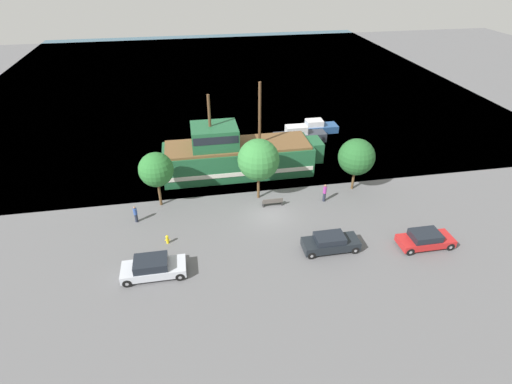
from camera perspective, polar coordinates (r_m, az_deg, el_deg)
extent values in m
plane|color=#5B5B5E|center=(36.09, 1.85, -3.15)|extent=(160.00, 160.00, 0.00)
plane|color=#33566B|center=(75.98, -5.17, 16.04)|extent=(80.00, 80.00, 0.00)
cube|color=#1E5633|center=(41.95, -2.60, 4.67)|extent=(15.32, 4.67, 3.05)
cube|color=silver|center=(42.16, -2.59, 4.12)|extent=(15.01, 4.75, 0.45)
cube|color=#1E5633|center=(43.45, 8.29, 6.05)|extent=(1.40, 2.57, 2.14)
cube|color=brown|center=(41.22, -2.66, 6.71)|extent=(14.70, 4.29, 0.25)
cube|color=#1E5633|center=(40.52, -5.95, 7.96)|extent=(4.60, 3.73, 2.14)
cube|color=black|center=(40.39, -5.97, 8.38)|extent=(4.37, 3.79, 0.77)
cylinder|color=#4C331E|center=(40.27, 0.53, 11.17)|extent=(0.28, 0.28, 6.29)
cylinder|color=#4C331E|center=(39.88, -6.63, 10.02)|extent=(0.28, 0.28, 5.35)
cube|color=#2D333D|center=(49.69, 6.24, 7.80)|extent=(6.38, 1.82, 1.07)
cube|color=silver|center=(49.16, 5.77, 8.85)|extent=(2.55, 1.42, 0.97)
cube|color=black|center=(49.36, 6.64, 8.90)|extent=(0.12, 1.28, 0.78)
cube|color=navy|center=(52.65, 8.67, 8.95)|extent=(5.27, 1.94, 0.90)
cube|color=silver|center=(52.22, 8.33, 9.76)|extent=(2.11, 1.51, 0.75)
cube|color=black|center=(52.41, 9.00, 9.79)|extent=(0.12, 1.35, 0.60)
cube|color=black|center=(32.33, 10.60, -7.29)|extent=(4.46, 1.70, 0.69)
cube|color=black|center=(31.92, 10.48, -6.50)|extent=(2.32, 1.53, 0.50)
cylinder|color=black|center=(32.57, 13.97, -8.05)|extent=(0.64, 0.22, 0.64)
cylinder|color=gray|center=(32.57, 13.97, -8.05)|extent=(0.24, 0.25, 0.24)
cylinder|color=black|center=(33.63, 13.00, -6.43)|extent=(0.64, 0.22, 0.64)
cylinder|color=gray|center=(33.63, 13.00, -6.43)|extent=(0.24, 0.25, 0.24)
cylinder|color=black|center=(31.44, 7.92, -8.96)|extent=(0.64, 0.22, 0.64)
cylinder|color=gray|center=(31.44, 7.92, -8.96)|extent=(0.24, 0.25, 0.24)
cylinder|color=black|center=(32.54, 7.14, -7.24)|extent=(0.64, 0.22, 0.64)
cylinder|color=gray|center=(32.54, 7.14, -7.24)|extent=(0.24, 0.25, 0.24)
cube|color=#B21E1E|center=(34.92, 23.03, -6.42)|extent=(4.38, 1.81, 0.57)
cube|color=black|center=(34.53, 23.04, -5.72)|extent=(2.28, 1.63, 0.55)
cylinder|color=black|center=(35.44, 25.98, -7.03)|extent=(0.67, 0.22, 0.67)
cylinder|color=gray|center=(35.44, 25.98, -7.03)|extent=(0.26, 0.25, 0.26)
cylinder|color=black|center=(36.45, 24.64, -5.49)|extent=(0.67, 0.22, 0.67)
cylinder|color=gray|center=(36.45, 24.64, -5.49)|extent=(0.26, 0.25, 0.26)
cylinder|color=black|center=(33.68, 21.14, -7.95)|extent=(0.67, 0.22, 0.67)
cylinder|color=gray|center=(33.68, 21.14, -7.95)|extent=(0.26, 0.25, 0.26)
cylinder|color=black|center=(34.73, 19.89, -6.30)|extent=(0.67, 0.22, 0.67)
cylinder|color=gray|center=(34.73, 19.89, -6.30)|extent=(0.26, 0.25, 0.26)
cube|color=#B7BCC6|center=(30.59, -14.38, -10.62)|extent=(4.64, 1.94, 0.62)
cube|color=black|center=(30.20, -14.80, -9.76)|extent=(2.41, 1.74, 0.63)
cylinder|color=black|center=(29.94, -10.79, -11.79)|extent=(0.66, 0.22, 0.66)
cylinder|color=gray|center=(29.94, -10.79, -11.79)|extent=(0.25, 0.25, 0.25)
cylinder|color=black|center=(31.24, -10.85, -9.58)|extent=(0.66, 0.22, 0.66)
cylinder|color=gray|center=(31.24, -10.85, -9.58)|extent=(0.25, 0.25, 0.25)
cylinder|color=black|center=(30.37, -17.93, -12.28)|extent=(0.66, 0.22, 0.66)
cylinder|color=gray|center=(30.37, -17.93, -12.28)|extent=(0.25, 0.25, 0.25)
cylinder|color=black|center=(31.66, -17.64, -10.09)|extent=(0.66, 0.22, 0.66)
cylinder|color=gray|center=(31.66, -17.64, -10.09)|extent=(0.25, 0.25, 0.25)
cylinder|color=yellow|center=(33.41, -12.53, -6.74)|extent=(0.22, 0.22, 0.56)
sphere|color=yellow|center=(33.19, -12.60, -6.26)|extent=(0.25, 0.25, 0.25)
cylinder|color=yellow|center=(33.40, -12.81, -6.73)|extent=(0.10, 0.09, 0.09)
cylinder|color=yellow|center=(33.38, -12.26, -6.68)|extent=(0.10, 0.09, 0.09)
cube|color=#4C4742|center=(37.00, 2.36, -1.39)|extent=(1.89, 0.45, 0.05)
cube|color=#4C4742|center=(36.71, 2.43, -1.26)|extent=(1.89, 0.06, 0.40)
cube|color=#2D2D2D|center=(36.96, 1.01, -1.81)|extent=(0.12, 0.36, 0.40)
cube|color=#2D2D2D|center=(37.29, 3.68, -1.54)|extent=(0.12, 0.36, 0.40)
cylinder|color=#232838|center=(38.15, 9.71, -0.71)|extent=(0.27, 0.27, 0.89)
cylinder|color=#99338C|center=(37.74, 9.82, 0.30)|extent=(0.32, 0.32, 0.68)
sphere|color=#8C664C|center=(37.50, 9.88, 0.90)|extent=(0.24, 0.24, 0.24)
cylinder|color=#232838|center=(36.44, -16.73, -3.57)|extent=(0.27, 0.27, 0.78)
cylinder|color=#2D4C93|center=(36.06, -16.89, -2.67)|extent=(0.32, 0.32, 0.60)
sphere|color=#8C664C|center=(35.84, -17.00, -2.14)|extent=(0.21, 0.21, 0.21)
cylinder|color=brown|center=(37.72, -13.59, -0.24)|extent=(0.24, 0.24, 2.41)
sphere|color=#286B2D|center=(36.47, -14.09, 3.12)|extent=(3.11, 3.11, 3.11)
cylinder|color=brown|center=(37.73, 0.34, 0.79)|extent=(0.24, 0.24, 2.43)
sphere|color=#337A38|center=(36.33, 0.36, 4.64)|extent=(3.84, 3.84, 3.84)
cylinder|color=brown|center=(40.39, 13.70, 1.73)|extent=(0.24, 0.24, 2.04)
sphere|color=#235B28|center=(39.22, 14.16, 4.89)|extent=(3.49, 3.49, 3.49)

